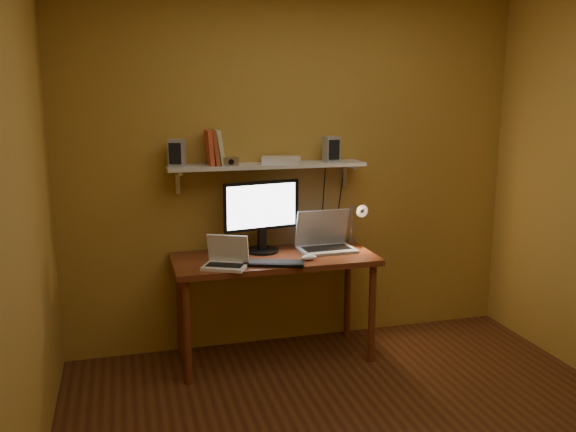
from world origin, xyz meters
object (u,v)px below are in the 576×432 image
object	(u,v)px
mouse	(309,257)
desk_lamp	(357,218)
desk	(274,268)
router	(281,160)
laptop	(324,239)
netbook	(226,258)
keyboard	(274,263)
monitor	(262,213)
speaker_right	(331,149)
wall_shelf	(267,166)
shelf_camera	(231,162)
speaker_left	(177,153)

from	to	relation	value
mouse	desk_lamp	bearing A→B (deg)	26.32
desk	router	world-z (taller)	router
laptop	router	size ratio (longest dim) A/B	1.47
netbook	keyboard	distance (m)	0.31
desk_lamp	router	bearing A→B (deg)	174.03
netbook	desk	bearing A→B (deg)	50.91
desk	netbook	world-z (taller)	netbook
netbook	keyboard	xyz separation A→B (m)	(0.31, -0.04, -0.05)
monitor	mouse	world-z (taller)	monitor
monitor	speaker_right	distance (m)	0.68
wall_shelf	monitor	xyz separation A→B (m)	(-0.05, -0.05, -0.32)
netbook	speaker_right	distance (m)	1.12
monitor	shelf_camera	bearing A→B (deg)	177.15
laptop	netbook	size ratio (longest dim) A/B	1.20
laptop	mouse	size ratio (longest dim) A/B	3.86
netbook	speaker_left	size ratio (longest dim) A/B	1.82
mouse	router	distance (m)	0.72
speaker_right	desk	bearing A→B (deg)	-162.61
monitor	netbook	bearing A→B (deg)	-145.59
shelf_camera	keyboard	bearing A→B (deg)	-56.29
monitor	keyboard	world-z (taller)	monitor
mouse	desk_lamp	size ratio (longest dim) A/B	0.28
wall_shelf	netbook	distance (m)	0.75
shelf_camera	router	world-z (taller)	shelf_camera
router	speaker_left	bearing A→B (deg)	179.00
mouse	shelf_camera	size ratio (longest dim) A/B	0.97
desk	mouse	xyz separation A→B (m)	(0.21, -0.15, 0.10)
monitor	router	xyz separation A→B (m)	(0.15, 0.04, 0.36)
desk	router	size ratio (longest dim) A/B	5.12
shelf_camera	router	size ratio (longest dim) A/B	0.39
keyboard	desk_lamp	xyz separation A→B (m)	(0.72, 0.33, 0.20)
desk	mouse	bearing A→B (deg)	-36.24
router	keyboard	bearing A→B (deg)	-111.99
mouse	router	bearing A→B (deg)	102.43
mouse	speaker_left	bearing A→B (deg)	152.35
speaker_left	shelf_camera	distance (m)	0.37
mouse	desk	bearing A→B (deg)	138.78
desk	speaker_left	size ratio (longest dim) A/B	7.62
mouse	speaker_left	size ratio (longest dim) A/B	0.57
monitor	speaker_left	size ratio (longest dim) A/B	3.04
wall_shelf	monitor	distance (m)	0.33
desk	shelf_camera	world-z (taller)	shelf_camera
desk	desk_lamp	xyz separation A→B (m)	(0.66, 0.13, 0.29)
desk_lamp	wall_shelf	bearing A→B (deg)	174.12
laptop	shelf_camera	xyz separation A→B (m)	(-0.67, 0.03, 0.58)
laptop	speaker_left	xyz separation A→B (m)	(-1.02, 0.11, 0.64)
speaker_left	shelf_camera	bearing A→B (deg)	5.32
mouse	speaker_right	bearing A→B (deg)	46.42
wall_shelf	monitor	world-z (taller)	wall_shelf
speaker_right	router	distance (m)	0.38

